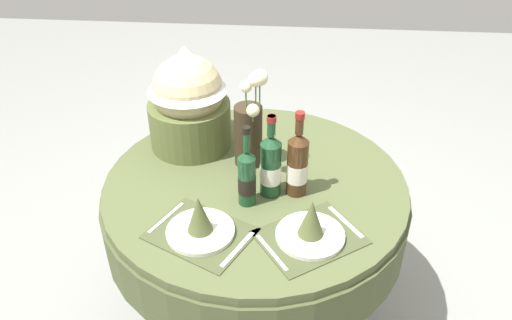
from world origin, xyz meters
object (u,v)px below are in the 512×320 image
(dining_table, at_px, (255,209))
(wine_bottle_rear, at_px, (271,165))
(flower_vase, at_px, (249,128))
(wine_bottle_left, at_px, (297,164))
(gift_tub_back_left, at_px, (188,96))
(place_setting_left, at_px, (200,224))
(wine_bottle_centre, at_px, (247,177))
(place_setting_right, at_px, (311,228))

(dining_table, bearing_deg, wine_bottle_rear, -48.19)
(wine_bottle_rear, bearing_deg, flower_vase, 117.06)
(wine_bottle_left, xyz_separation_m, gift_tub_back_left, (-0.47, 0.31, 0.10))
(gift_tub_back_left, bearing_deg, place_setting_left, -76.24)
(place_setting_left, xyz_separation_m, flower_vase, (0.13, 0.45, 0.13))
(wine_bottle_centre, xyz_separation_m, gift_tub_back_left, (-0.29, 0.39, 0.12))
(gift_tub_back_left, bearing_deg, wine_bottle_left, -33.56)
(wine_bottle_centre, distance_m, gift_tub_back_left, 0.50)
(wine_bottle_left, height_order, gift_tub_back_left, gift_tub_back_left)
(wine_bottle_left, xyz_separation_m, wine_bottle_centre, (-0.18, -0.08, -0.01))
(wine_bottle_rear, bearing_deg, place_setting_right, -57.75)
(wine_bottle_rear, bearing_deg, place_setting_left, -131.61)
(dining_table, relative_size, flower_vase, 2.83)
(dining_table, distance_m, gift_tub_back_left, 0.55)
(flower_vase, bearing_deg, place_setting_left, -106.01)
(place_setting_left, height_order, gift_tub_back_left, gift_tub_back_left)
(dining_table, distance_m, flower_vase, 0.34)
(place_setting_left, xyz_separation_m, place_setting_right, (0.38, 0.01, 0.00))
(place_setting_left, relative_size, wine_bottle_rear, 1.24)
(dining_table, height_order, place_setting_right, place_setting_right)
(dining_table, bearing_deg, flower_vase, 105.94)
(wine_bottle_rear, xyz_separation_m, gift_tub_back_left, (-0.37, 0.32, 0.11))
(place_setting_left, bearing_deg, flower_vase, 73.99)
(wine_bottle_centre, bearing_deg, wine_bottle_left, 23.51)
(wine_bottle_centre, height_order, wine_bottle_rear, wine_bottle_rear)
(wine_bottle_left, bearing_deg, place_setting_left, -140.55)
(wine_bottle_left, bearing_deg, wine_bottle_centre, -156.49)
(place_setting_left, xyz_separation_m, wine_bottle_left, (0.33, 0.27, 0.09))
(wine_bottle_centre, bearing_deg, place_setting_right, -36.84)
(place_setting_left, bearing_deg, wine_bottle_left, 39.45)
(dining_table, height_order, gift_tub_back_left, gift_tub_back_left)
(dining_table, distance_m, wine_bottle_rear, 0.29)
(dining_table, distance_m, wine_bottle_left, 0.33)
(flower_vase, bearing_deg, dining_table, -74.06)
(place_setting_left, bearing_deg, wine_bottle_centre, 52.69)
(gift_tub_back_left, bearing_deg, flower_vase, -25.83)
(place_setting_right, bearing_deg, wine_bottle_left, 101.93)
(wine_bottle_left, xyz_separation_m, wine_bottle_rear, (-0.10, -0.01, -0.00))
(place_setting_right, relative_size, wine_bottle_centre, 1.30)
(dining_table, xyz_separation_m, wine_bottle_centre, (-0.02, -0.14, 0.26))
(wine_bottle_rear, bearing_deg, wine_bottle_centre, -141.32)
(dining_table, relative_size, wine_bottle_left, 3.51)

